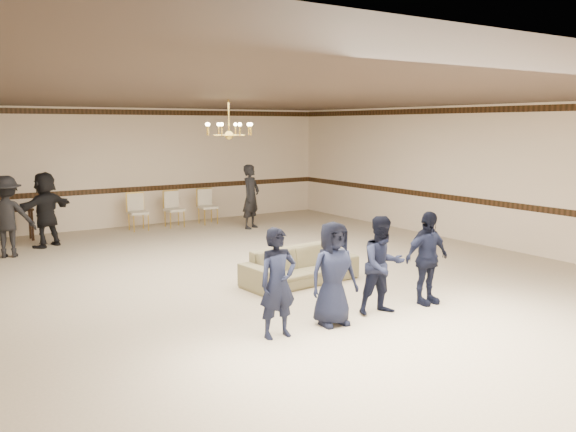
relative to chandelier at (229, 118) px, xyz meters
name	(u,v)px	position (x,y,z in m)	size (l,w,h in m)	color
room	(257,191)	(0.00, -1.00, -1.28)	(12.01, 14.01, 3.21)	#BBAB8F
chair_rail	(128,190)	(0.00, 5.99, -1.88)	(12.00, 0.02, 0.14)	#341E0F
crown_molding	(124,112)	(0.00, 5.99, 0.21)	(12.00, 0.02, 0.14)	#341E0F
chandelier	(229,118)	(0.00, 0.00, 0.00)	(0.94, 0.94, 0.89)	gold
boy_a	(278,283)	(-1.19, -3.59, -2.15)	(0.53, 0.35, 1.44)	black
boy_b	(333,274)	(-0.29, -3.59, -2.15)	(0.71, 0.46, 1.44)	black
boy_c	(383,265)	(0.61, -3.59, -2.15)	(0.70, 0.55, 1.44)	black
boy_d	(427,258)	(1.51, -3.59, -2.15)	(0.85, 0.35, 1.44)	black
settee	(300,266)	(0.56, -1.52, -2.57)	(2.09, 0.82, 0.61)	#74714D
adult_left	(7,217)	(-3.36, 3.55, -2.02)	(1.10, 0.63, 1.71)	black
adult_mid	(46,209)	(-2.46, 4.25, -2.02)	(1.58, 0.50, 1.71)	black
adult_right	(251,197)	(2.64, 3.85, -2.02)	(0.62, 0.41, 1.71)	black
banquet_chair_left	(138,212)	(-0.01, 5.16, -2.39)	(0.47, 0.47, 0.97)	beige
banquet_chair_mid	(174,209)	(0.99, 5.16, -2.39)	(0.47, 0.47, 0.97)	beige
banquet_chair_right	(208,207)	(1.99, 5.16, -2.39)	(0.47, 0.47, 0.97)	beige
console_table	(13,225)	(-3.01, 5.36, -2.49)	(0.92, 0.39, 0.77)	black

